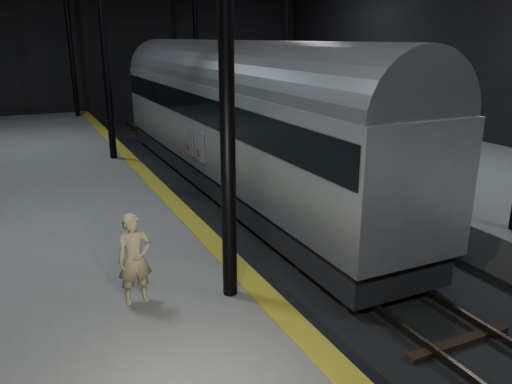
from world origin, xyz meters
TOP-DOWN VIEW (x-y plane):
  - ground at (0.00, 0.00)m, footprint 44.00×44.00m
  - platform_left at (-7.50, 0.00)m, footprint 9.00×43.80m
  - platform_right at (7.50, 0.00)m, footprint 9.00×43.80m
  - tactile_strip at (-3.25, 0.00)m, footprint 0.50×43.80m
  - track at (0.00, 0.00)m, footprint 2.40×43.00m
  - train at (-0.00, 5.27)m, footprint 2.98×19.93m
  - woman at (-5.42, -3.56)m, footprint 0.61×0.41m

SIDE VIEW (x-z plane):
  - ground at x=0.00m, z-range 0.00..0.00m
  - track at x=0.00m, z-range -0.05..0.19m
  - platform_left at x=-7.50m, z-range 0.00..1.00m
  - platform_right at x=7.50m, z-range 0.00..1.00m
  - tactile_strip at x=-3.25m, z-range 1.00..1.01m
  - woman at x=-5.42m, z-range 1.00..2.66m
  - train at x=0.00m, z-range 0.31..5.63m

